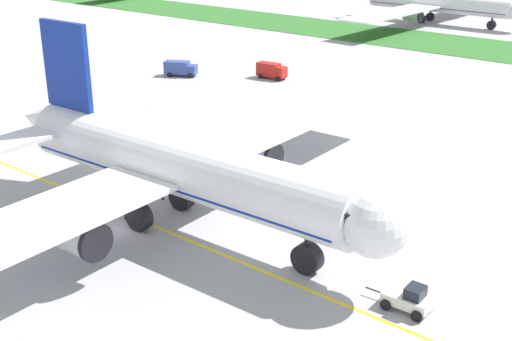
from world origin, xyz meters
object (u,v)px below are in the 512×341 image
(service_truck_baggage_loader, at_px, (180,68))
(parked_airliner_far_centre, at_px, (435,3))
(airliner_foreground, at_px, (177,166))
(service_truck_catering_van, at_px, (271,70))
(ground_crew_wingwalker_port, at_px, (25,217))
(pushback_tug, at_px, (409,298))
(ground_crew_marshaller_front, at_px, (125,211))
(ground_crew_wingwalker_starboard, at_px, (163,192))

(service_truck_baggage_loader, height_order, parked_airliner_far_centre, parked_airliner_far_centre)
(service_truck_baggage_loader, relative_size, parked_airliner_far_centre, 0.08)
(airliner_foreground, height_order, service_truck_catering_van, airliner_foreground)
(ground_crew_wingwalker_port, bearing_deg, pushback_tug, 16.58)
(service_truck_baggage_loader, distance_m, parked_airliner_far_centre, 87.79)
(ground_crew_marshaller_front, distance_m, parked_airliner_far_centre, 137.50)
(airliner_foreground, relative_size, ground_crew_marshaller_front, 47.94)
(airliner_foreground, relative_size, ground_crew_wingwalker_port, 44.62)
(service_truck_catering_van, bearing_deg, parked_airliner_far_centre, 93.63)
(airliner_foreground, distance_m, ground_crew_wingwalker_port, 15.97)
(airliner_foreground, relative_size, pushback_tug, 13.45)
(airliner_foreground, height_order, service_truck_baggage_loader, airliner_foreground)
(ground_crew_wingwalker_starboard, bearing_deg, ground_crew_marshaller_front, -83.58)
(airliner_foreground, distance_m, service_truck_catering_van, 61.72)
(ground_crew_wingwalker_starboard, height_order, parked_airliner_far_centre, parked_airliner_far_centre)
(ground_crew_wingwalker_port, height_order, ground_crew_wingwalker_starboard, ground_crew_wingwalker_port)
(airliner_foreground, height_order, parked_airliner_far_centre, airliner_foreground)
(airliner_foreground, xyz_separation_m, ground_crew_marshaller_front, (-5.11, -2.53, -5.33))
(ground_crew_wingwalker_port, distance_m, ground_crew_marshaller_front, 9.65)
(pushback_tug, bearing_deg, service_truck_catering_van, 136.22)
(ground_crew_wingwalker_port, xyz_separation_m, service_truck_catering_van, (-18.97, 63.30, 0.55))
(pushback_tug, xyz_separation_m, service_truck_catering_van, (-54.90, 52.61, 0.57))
(ground_crew_wingwalker_port, height_order, ground_crew_marshaller_front, ground_crew_wingwalker_port)
(parked_airliner_far_centre, bearing_deg, pushback_tug, -65.39)
(airliner_foreground, relative_size, service_truck_catering_van, 12.82)
(airliner_foreground, distance_m, ground_crew_wingwalker_starboard, 8.44)
(ground_crew_marshaller_front, bearing_deg, ground_crew_wingwalker_starboard, 96.42)
(ground_crew_marshaller_front, bearing_deg, service_truck_catering_van, 114.31)
(ground_crew_wingwalker_starboard, xyz_separation_m, parked_airliner_far_centre, (-29.61, 128.36, 4.26))
(ground_crew_wingwalker_port, bearing_deg, service_truck_baggage_loader, 121.64)
(ground_crew_marshaller_front, bearing_deg, ground_crew_wingwalker_port, -131.05)
(airliner_foreground, height_order, ground_crew_wingwalker_port, airliner_foreground)
(ground_crew_marshaller_front, distance_m, ground_crew_wingwalker_starboard, 5.74)
(service_truck_catering_van, bearing_deg, ground_crew_marshaller_front, -65.69)
(ground_crew_marshaller_front, bearing_deg, parked_airliner_far_centre, 102.72)
(ground_crew_wingwalker_starboard, distance_m, service_truck_baggage_loader, 56.74)
(airliner_foreground, xyz_separation_m, parked_airliner_far_centre, (-35.37, 131.53, -1.04))
(ground_crew_wingwalker_port, bearing_deg, parked_airliner_far_centre, 99.60)
(ground_crew_wingwalker_starboard, bearing_deg, ground_crew_wingwalker_port, -113.70)
(pushback_tug, relative_size, ground_crew_wingwalker_starboard, 3.43)
(service_truck_catering_van, bearing_deg, service_truck_baggage_loader, -147.51)
(pushback_tug, bearing_deg, service_truck_baggage_loader, 147.91)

